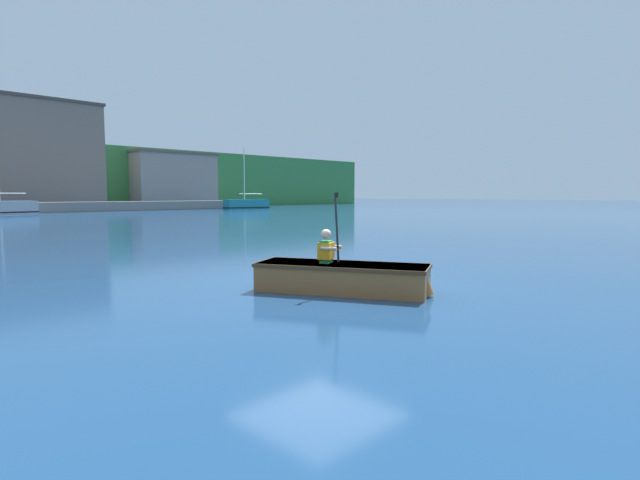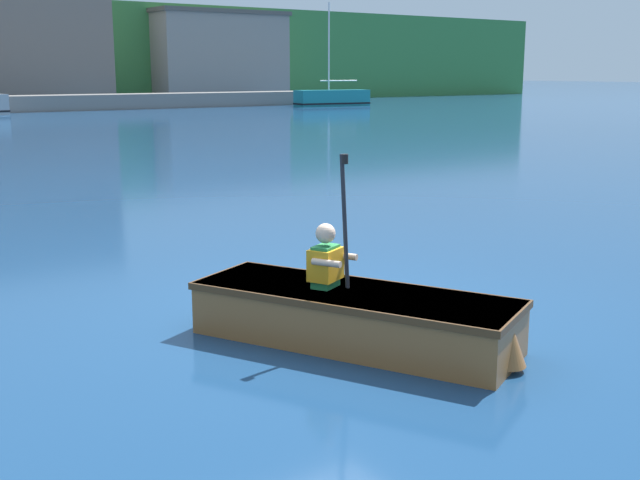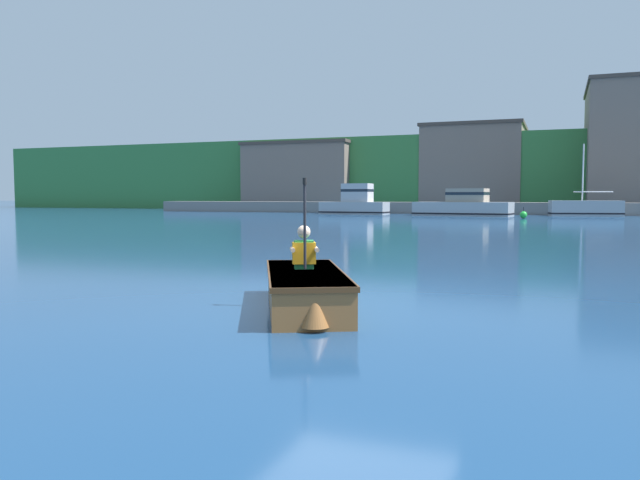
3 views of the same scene
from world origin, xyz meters
name	(u,v)px [view 3 (image 3 of 3)]	position (x,y,z in m)	size (l,w,h in m)	color
ground_plane	(357,299)	(0.00, 0.00, 0.00)	(300.00, 300.00, 0.00)	navy
shoreline_ridge	(534,175)	(0.00, 60.28, 3.57)	(120.00, 20.00, 7.15)	#387A3D
waterfront_warehouse_left	(311,177)	(-22.29, 54.12, 3.43)	(11.47, 11.11, 6.85)	#75665B
waterfront_office_block_center	(475,168)	(-5.28, 54.72, 4.10)	(9.42, 9.37, 8.19)	#75665B
marina_dock	(523,208)	(0.00, 41.46, 0.45)	(62.63, 2.40, 0.90)	slate
moored_boat_dock_west_inner	(355,203)	(-12.00, 37.46, 0.85)	(5.22, 2.07, 2.33)	#9EA3A8
moored_boat_dock_center_near	(464,206)	(-3.70, 36.47, 0.71)	(6.90, 3.10, 1.91)	#9EA3A8
moored_boat_dock_center_far	(586,209)	(4.24, 38.75, 0.52)	(4.91, 2.36, 4.95)	#9EA3A8
rowboat_foreground	(306,288)	(-0.36, -0.95, 0.26)	(2.05, 2.89, 0.46)	#935B2D
person_paddler	(304,249)	(-0.49, -0.68, 0.71)	(0.43, 0.43, 1.14)	#267F3F
channel_buoy	(523,215)	(0.48, 32.58, 0.22)	(0.44, 0.44, 0.72)	green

